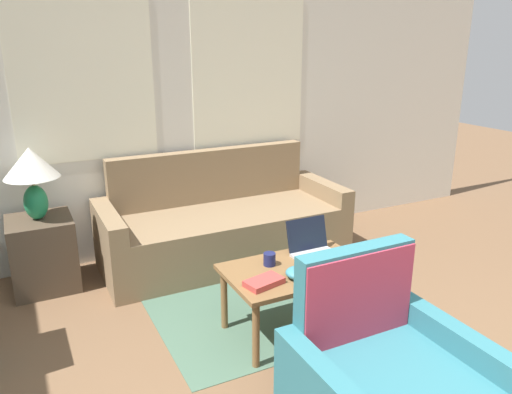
{
  "coord_description": "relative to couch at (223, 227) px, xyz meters",
  "views": [
    {
      "loc": [
        -1.39,
        -0.75,
        1.85
      ],
      "look_at": [
        0.16,
        2.35,
        0.75
      ],
      "focal_mm": 35.0,
      "sensor_mm": 36.0,
      "label": 1
    }
  ],
  "objects": [
    {
      "name": "book_red",
      "position": [
        -0.33,
        -1.42,
        0.19
      ],
      "size": [
        0.25,
        0.18,
        0.04
      ],
      "color": "#B23D38",
      "rests_on": "coffee_table"
    },
    {
      "name": "coffee_table",
      "position": [
        -0.04,
        -1.3,
        0.12
      ],
      "size": [
        0.92,
        0.57,
        0.46
      ],
      "color": "brown",
      "rests_on": "ground_plane"
    },
    {
      "name": "cup_navy",
      "position": [
        0.32,
        -1.43,
        0.22
      ],
      "size": [
        0.1,
        0.1,
        0.08
      ],
      "color": "#191E4C",
      "rests_on": "coffee_table"
    },
    {
      "name": "armchair",
      "position": [
        -0.15,
        -2.3,
        -0.01
      ],
      "size": [
        0.84,
        0.75,
        0.9
      ],
      "color": "#2D6B75",
      "rests_on": "ground_plane"
    },
    {
      "name": "laptop",
      "position": [
        0.16,
        -1.19,
        0.23
      ],
      "size": [
        0.3,
        0.28,
        0.23
      ],
      "color": "#B7B7BC",
      "rests_on": "coffee_table"
    },
    {
      "name": "side_table",
      "position": [
        -1.46,
        0.09,
        0.0
      ],
      "size": [
        0.47,
        0.47,
        0.56
      ],
      "color": "#4C3D2D",
      "rests_on": "ground_plane"
    },
    {
      "name": "rug",
      "position": [
        -0.04,
        -0.69,
        -0.27
      ],
      "size": [
        1.65,
        1.81,
        0.01
      ],
      "color": "#476651",
      "rests_on": "ground_plane"
    },
    {
      "name": "couch",
      "position": [
        0.0,
        0.0,
        0.0
      ],
      "size": [
        2.1,
        0.82,
        0.91
      ],
      "color": "#846B4C",
      "rests_on": "ground_plane"
    },
    {
      "name": "table_lamp",
      "position": [
        -1.46,
        0.09,
        0.66
      ],
      "size": [
        0.39,
        0.39,
        0.55
      ],
      "color": "#1E8451",
      "rests_on": "side_table"
    },
    {
      "name": "cup_yellow",
      "position": [
        -0.17,
        -1.2,
        0.22
      ],
      "size": [
        0.08,
        0.08,
        0.08
      ],
      "color": "#191E4C",
      "rests_on": "coffee_table"
    },
    {
      "name": "wall_back",
      "position": [
        -0.18,
        0.42,
        1.03
      ],
      "size": [
        6.77,
        0.06,
        2.6
      ],
      "color": "silver",
      "rests_on": "ground_plane"
    },
    {
      "name": "snack_bowl",
      "position": [
        -0.1,
        -1.43,
        0.21
      ],
      "size": [
        0.15,
        0.15,
        0.07
      ],
      "color": "teal",
      "rests_on": "coffee_table"
    }
  ]
}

